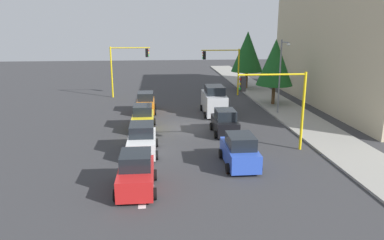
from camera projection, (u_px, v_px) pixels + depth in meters
The scene contains 17 objects.
ground_plane at pixel (185, 128), 30.06m from camera, with size 120.00×120.00×0.00m, color #353538.
sidewalk_kerb at pixel (287, 111), 35.80m from camera, with size 80.00×4.00×0.15m, color gray.
lane_arrow_near at pixel (143, 191), 18.70m from camera, with size 2.40×1.10×1.10m.
apartment_block at pixel (359, 38), 37.15m from camera, with size 25.43×9.30×14.02m.
traffic_signal_near_left at pixel (277, 96), 23.82m from camera, with size 0.36×4.59×5.33m.
traffic_signal_far_left at pixel (224, 63), 43.05m from camera, with size 0.36×4.59×5.56m.
traffic_signal_far_right at pixel (127, 62), 41.97m from camera, with size 0.36×4.59×5.88m.
street_lamp_curbside at pixel (282, 69), 33.25m from camera, with size 2.15×0.28×7.00m.
tree_roadside_mid at pixel (275, 62), 37.50m from camera, with size 3.80×3.80×6.92m.
tree_roadside_far at pixel (247, 52), 46.99m from camera, with size 4.12×4.12×7.52m.
delivery_van_silver at pixel (214, 101), 34.43m from camera, with size 4.80×2.22×2.77m.
car_white at pixel (142, 140), 23.99m from camera, with size 4.05×2.10×1.98m.
car_red at pixel (136, 173), 18.64m from camera, with size 3.73×2.09×1.98m.
car_black at pixel (225, 123), 28.27m from camera, with size 3.70×1.99×1.98m.
car_blue at pixel (240, 151), 21.91m from camera, with size 3.96×2.07×1.98m.
car_yellow at pixel (143, 118), 29.59m from camera, with size 3.84×2.02×1.98m.
car_orange at pixel (146, 103), 35.23m from camera, with size 3.77×1.99×1.98m.
Camera 1 is at (28.83, -2.08, 8.30)m, focal length 33.92 mm.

